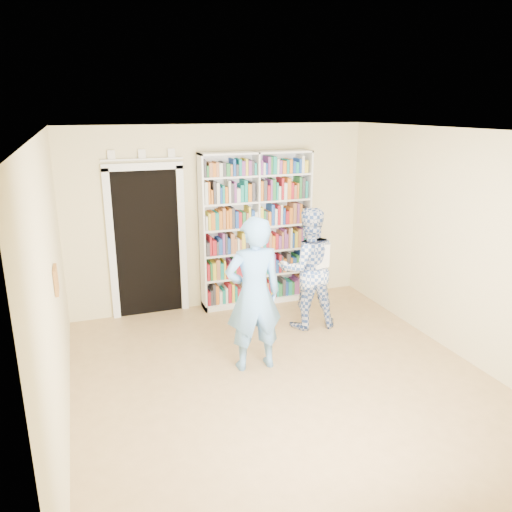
{
  "coord_description": "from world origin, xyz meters",
  "views": [
    {
      "loc": [
        -1.96,
        -4.5,
        2.93
      ],
      "look_at": [
        -0.02,
        0.9,
        1.21
      ],
      "focal_mm": 35.0,
      "sensor_mm": 36.0,
      "label": 1
    }
  ],
  "objects": [
    {
      "name": "floor",
      "position": [
        0.0,
        0.0,
        0.0
      ],
      "size": [
        5.0,
        5.0,
        0.0
      ],
      "primitive_type": "plane",
      "color": "#9D7A4C",
      "rests_on": "ground"
    },
    {
      "name": "ceiling",
      "position": [
        0.0,
        0.0,
        2.7
      ],
      "size": [
        5.0,
        5.0,
        0.0
      ],
      "primitive_type": "plane",
      "rotation": [
        3.14,
        0.0,
        0.0
      ],
      "color": "white",
      "rests_on": "wall_back"
    },
    {
      "name": "wall_back",
      "position": [
        0.0,
        2.5,
        1.35
      ],
      "size": [
        4.5,
        0.0,
        4.5
      ],
      "primitive_type": "plane",
      "rotation": [
        1.57,
        0.0,
        0.0
      ],
      "color": "beige",
      "rests_on": "floor"
    },
    {
      "name": "wall_left",
      "position": [
        -2.25,
        0.0,
        1.35
      ],
      "size": [
        0.0,
        5.0,
        5.0
      ],
      "primitive_type": "plane",
      "rotation": [
        1.57,
        0.0,
        1.57
      ],
      "color": "beige",
      "rests_on": "floor"
    },
    {
      "name": "wall_right",
      "position": [
        2.25,
        0.0,
        1.35
      ],
      "size": [
        0.0,
        5.0,
        5.0
      ],
      "primitive_type": "plane",
      "rotation": [
        1.57,
        0.0,
        -1.57
      ],
      "color": "beige",
      "rests_on": "floor"
    },
    {
      "name": "bookshelf",
      "position": [
        0.49,
        2.34,
        1.17
      ],
      "size": [
        1.68,
        0.32,
        2.32
      ],
      "rotation": [
        0.0,
        0.0,
        -0.29
      ],
      "color": "white",
      "rests_on": "floor"
    },
    {
      "name": "doorway",
      "position": [
        -1.1,
        2.48,
        1.18
      ],
      "size": [
        1.1,
        0.08,
        2.43
      ],
      "color": "black",
      "rests_on": "floor"
    },
    {
      "name": "wall_art",
      "position": [
        -2.23,
        0.2,
        1.4
      ],
      "size": [
        0.03,
        0.25,
        0.25
      ],
      "primitive_type": "cube",
      "color": "brown",
      "rests_on": "wall_left"
    },
    {
      "name": "man_blue",
      "position": [
        -0.21,
        0.45,
        0.9
      ],
      "size": [
        0.67,
        0.45,
        1.8
      ],
      "primitive_type": "imported",
      "rotation": [
        0.0,
        0.0,
        3.11
      ],
      "color": "#639DDC",
      "rests_on": "floor"
    },
    {
      "name": "man_plaid",
      "position": [
        0.86,
        1.29,
        0.83
      ],
      "size": [
        0.88,
        0.73,
        1.67
      ],
      "primitive_type": "imported",
      "rotation": [
        0.0,
        0.0,
        3.02
      ],
      "color": "#34569F",
      "rests_on": "floor"
    },
    {
      "name": "paper_sheet",
      "position": [
        0.96,
        1.07,
        1.05
      ],
      "size": [
        0.22,
        0.05,
        0.31
      ],
      "primitive_type": "cube",
      "rotation": [
        0.0,
        0.0,
        0.18
      ],
      "color": "white",
      "rests_on": "man_plaid"
    }
  ]
}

